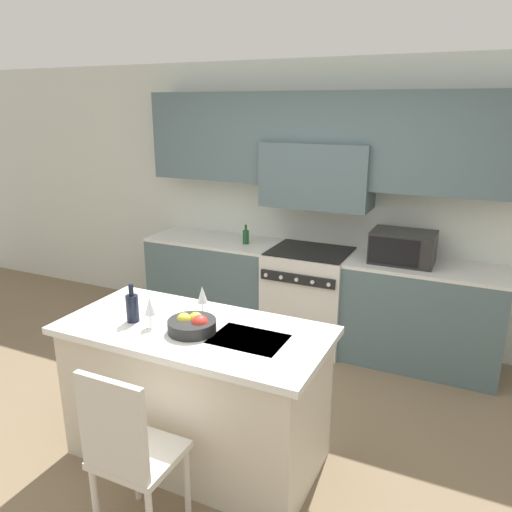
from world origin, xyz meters
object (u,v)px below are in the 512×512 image
object	(u,v)px
microwave	(403,247)
wine_glass_far	(202,295)
range_stove	(309,297)
island_chair	(128,450)
wine_glass_near	(150,307)
oil_bottle_on_counter	(246,236)
wine_bottle	(132,307)
fruit_bowl	(193,325)

from	to	relation	value
microwave	wine_glass_far	distance (m)	2.01
range_stove	island_chair	distance (m)	2.68
wine_glass_near	oil_bottle_on_counter	distance (m)	2.06
island_chair	wine_glass_near	distance (m)	0.86
wine_glass_near	oil_bottle_on_counter	size ratio (longest dim) A/B	1.04
wine_bottle	wine_glass_near	xyz separation A→B (m)	(0.16, -0.03, 0.04)
island_chair	wine_bottle	xyz separation A→B (m)	(-0.46, 0.67, 0.45)
wine_bottle	fruit_bowl	distance (m)	0.43
oil_bottle_on_counter	wine_glass_far	bearing A→B (deg)	-72.82
island_chair	wine_bottle	distance (m)	0.93
fruit_bowl	microwave	bearing A→B (deg)	65.16
range_stove	fruit_bowl	size ratio (longest dim) A/B	3.17
microwave	fruit_bowl	distance (m)	2.20
island_chair	oil_bottle_on_counter	world-z (taller)	oil_bottle_on_counter
range_stove	wine_bottle	distance (m)	2.15
oil_bottle_on_counter	island_chair	bearing A→B (deg)	-76.46
range_stove	wine_glass_near	world-z (taller)	wine_glass_near
microwave	oil_bottle_on_counter	size ratio (longest dim) A/B	2.80
range_stove	microwave	distance (m)	1.04
microwave	oil_bottle_on_counter	distance (m)	1.53
microwave	wine_glass_far	world-z (taller)	microwave
oil_bottle_on_counter	wine_glass_near	bearing A→B (deg)	-80.51
fruit_bowl	wine_bottle	bearing A→B (deg)	-175.44
microwave	wine_glass_near	size ratio (longest dim) A/B	2.69
wine_glass_far	microwave	bearing A→B (deg)	60.26
wine_glass_far	oil_bottle_on_counter	xyz separation A→B (m)	(-0.53, 1.72, -0.07)
microwave	wine_bottle	size ratio (longest dim) A/B	2.15
microwave	oil_bottle_on_counter	xyz separation A→B (m)	(-1.53, -0.03, -0.07)
microwave	island_chair	world-z (taller)	microwave
microwave	wine_bottle	distance (m)	2.44
oil_bottle_on_counter	range_stove	bearing A→B (deg)	0.72
range_stove	oil_bottle_on_counter	bearing A→B (deg)	-179.28
wine_glass_far	oil_bottle_on_counter	size ratio (longest dim) A/B	1.04
wine_glass_near	island_chair	bearing A→B (deg)	-64.59
oil_bottle_on_counter	microwave	bearing A→B (deg)	1.02
microwave	range_stove	bearing A→B (deg)	-178.74
microwave	fruit_bowl	xyz separation A→B (m)	(-0.92, -1.99, -0.09)
wine_bottle	island_chair	bearing A→B (deg)	-55.12
wine_glass_near	fruit_bowl	size ratio (longest dim) A/B	0.68
range_stove	microwave	world-z (taller)	microwave
range_stove	wine_glass_far	bearing A→B (deg)	-94.93
fruit_bowl	range_stove	bearing A→B (deg)	87.87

